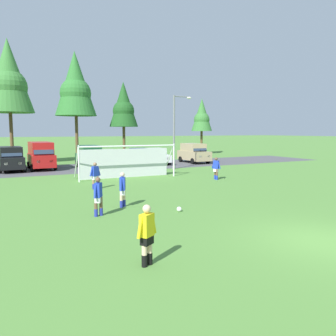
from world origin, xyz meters
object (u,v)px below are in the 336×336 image
object	(u,v)px
parked_car_slot_left	(11,159)
parked_car_slot_center	(90,156)
soccer_ball	(179,209)
player_striker_near	(216,168)
player_winger_left	(123,190)
parked_car_slot_right	(140,156)
referee	(147,235)
parked_car_slot_center_left	(41,155)
parked_car_slot_center_right	(108,158)
player_midfield_center	(98,197)
parked_car_slot_far_right	(156,156)
street_lamp	(176,131)
player_defender_far	(95,176)
parked_car_slot_end	(194,153)
soccer_goal	(126,161)

from	to	relation	value
parked_car_slot_left	parked_car_slot_center	xyz separation A→B (m)	(6.88, -0.47, 0.00)
soccer_ball	parked_car_slot_center	world-z (taller)	parked_car_slot_center
player_striker_near	soccer_ball	bearing A→B (deg)	-134.40
player_winger_left	parked_car_slot_right	bearing A→B (deg)	65.11
parked_car_slot_left	referee	bearing A→B (deg)	-84.81
referee	player_striker_near	xyz separation A→B (m)	(10.83, 12.13, 0.00)
parked_car_slot_center_left	parked_car_slot_center_right	xyz separation A→B (m)	(6.11, -0.79, -0.47)
player_midfield_center	parked_car_slot_far_right	distance (m)	22.09
referee	parked_car_slot_left	size ratio (longest dim) A/B	0.35
soccer_ball	referee	distance (m)	6.07
player_striker_near	player_winger_left	size ratio (longest dim) A/B	1.00
street_lamp	parked_car_slot_far_right	bearing A→B (deg)	86.28
player_midfield_center	player_defender_far	world-z (taller)	same
player_striker_near	parked_car_slot_end	size ratio (longest dim) A/B	0.35
player_defender_far	player_winger_left	world-z (taller)	same
player_striker_near	player_winger_left	xyz separation A→B (m)	(-9.07, -5.30, 0.00)
parked_car_slot_far_right	parked_car_slot_end	size ratio (longest dim) A/B	0.92
parked_car_slot_center_right	parked_car_slot_end	xyz separation A→B (m)	(9.94, -0.15, 0.24)
parked_car_slot_end	parked_car_slot_right	bearing A→B (deg)	172.36
soccer_ball	street_lamp	bearing A→B (deg)	61.95
referee	parked_car_slot_center_right	size ratio (longest dim) A/B	0.38
player_striker_near	parked_car_slot_center	distance (m)	13.70
player_winger_left	parked_car_slot_center	distance (m)	17.75
player_striker_near	soccer_goal	bearing A→B (deg)	144.05
player_striker_near	street_lamp	distance (m)	7.97
player_midfield_center	parked_car_slot_center	xyz separation A→B (m)	(4.34, 18.66, 0.29)
parked_car_slot_end	parked_car_slot_left	bearing A→B (deg)	178.08
player_midfield_center	player_winger_left	distance (m)	1.86
soccer_ball	parked_car_slot_right	size ratio (longest dim) A/B	0.05
parked_car_slot_center_left	parked_car_slot_center_right	size ratio (longest dim) A/B	1.12
player_defender_far	parked_car_slot_center_right	world-z (taller)	parked_car_slot_center_right
parked_car_slot_far_right	player_defender_far	bearing A→B (deg)	-128.94
parked_car_slot_right	parked_car_slot_far_right	size ratio (longest dim) A/B	1.00
player_midfield_center	parked_car_slot_left	world-z (taller)	parked_car_slot_left
player_winger_left	parked_car_slot_center_right	size ratio (longest dim) A/B	0.38
player_striker_near	parked_car_slot_center_right	size ratio (longest dim) A/B	0.38
soccer_ball	soccer_goal	xyz separation A→B (m)	(1.68, 11.31, 1.18)
parked_car_slot_left	parked_car_slot_far_right	bearing A→B (deg)	-1.19
parked_car_slot_center	parked_car_slot_right	bearing A→B (deg)	6.85
player_defender_far	soccer_goal	bearing A→B (deg)	48.67
referee	parked_car_slot_far_right	bearing A→B (deg)	64.20
parked_car_slot_center	player_winger_left	bearing A→B (deg)	-99.32
player_midfield_center	parked_car_slot_center	distance (m)	19.16
referee	parked_car_slot_right	world-z (taller)	parked_car_slot_right
parked_car_slot_center_left	parked_car_slot_center	world-z (taller)	parked_car_slot_center_left
parked_car_slot_far_right	parked_car_slot_end	bearing A→B (deg)	-4.18
referee	parked_car_slot_center	bearing A→B (deg)	79.24
referee	parked_car_slot_center_left	xyz separation A→B (m)	(0.29, 25.13, 0.52)
player_midfield_center	parked_car_slot_center_right	distance (m)	19.63
parked_car_slot_right	street_lamp	size ratio (longest dim) A/B	0.63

